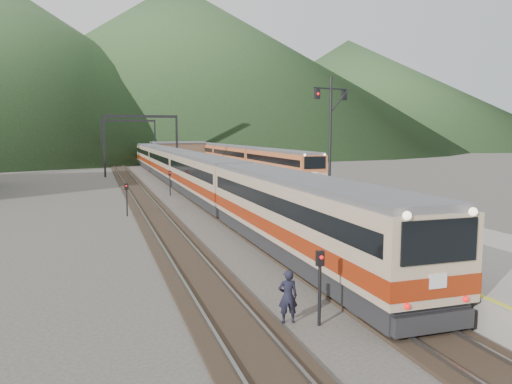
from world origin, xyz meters
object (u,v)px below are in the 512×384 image
object	(u,v)px
signal_mast	(330,135)
worker	(288,296)
second_train	(236,158)
main_train	(184,169)

from	to	relation	value
signal_mast	worker	bearing A→B (deg)	-122.18
signal_mast	worker	size ratio (longest dim) A/B	4.60
signal_mast	worker	xyz separation A→B (m)	(-6.20, -9.85, -4.75)
second_train	signal_mast	xyz separation A→B (m)	(-8.63, -48.73, 3.67)
worker	second_train	bearing A→B (deg)	-93.93
main_train	signal_mast	world-z (taller)	signal_mast
main_train	worker	distance (m)	37.60
signal_mast	worker	distance (m)	12.57
second_train	worker	size ratio (longest dim) A/B	34.35
main_train	signal_mast	xyz separation A→B (m)	(2.87, -27.59, 3.56)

